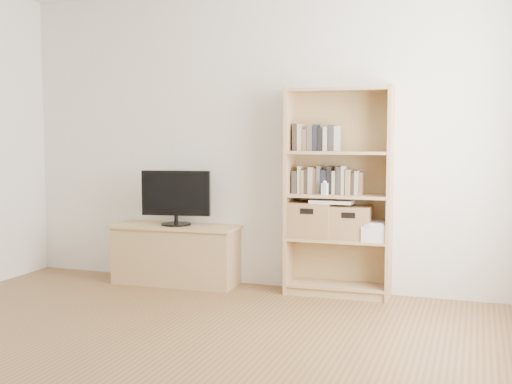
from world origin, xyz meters
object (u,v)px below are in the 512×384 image
at_px(baby_monitor, 325,189).
at_px(basket_right, 351,222).
at_px(tv_stand, 177,256).
at_px(bookshelf, 338,192).
at_px(laptop, 332,201).
at_px(basket_left, 311,220).
at_px(television, 176,198).

relative_size(baby_monitor, basket_right, 0.29).
relative_size(tv_stand, bookshelf, 0.64).
xyz_separation_m(tv_stand, laptop, (1.40, 0.04, 0.53)).
xyz_separation_m(tv_stand, basket_right, (1.56, 0.05, 0.36)).
bearing_deg(bookshelf, baby_monitor, -135.00).
height_order(baby_monitor, basket_left, baby_monitor).
relative_size(bookshelf, basket_right, 5.23).
height_order(television, laptop, television).
relative_size(basket_right, laptop, 0.95).
xyz_separation_m(tv_stand, baby_monitor, (1.36, -0.05, 0.64)).
xyz_separation_m(television, baby_monitor, (1.36, -0.05, 0.12)).
height_order(tv_stand, basket_right, basket_right).
height_order(baby_monitor, laptop, baby_monitor).
height_order(bookshelf, basket_right, bookshelf).
bearing_deg(television, bookshelf, -8.26).
bearing_deg(basket_right, television, 179.63).
bearing_deg(basket_left, laptop, -3.27).
height_order(basket_left, laptop, laptop).
bearing_deg(basket_left, baby_monitor, -33.92).
bearing_deg(tv_stand, basket_right, -0.42).
xyz_separation_m(tv_stand, basket_left, (1.22, 0.04, 0.37)).
xyz_separation_m(basket_left, laptop, (0.18, -0.01, 0.16)).
bearing_deg(tv_stand, baby_monitor, -4.21).
xyz_separation_m(bookshelf, laptop, (-0.05, -0.02, -0.08)).
height_order(television, basket_left, television).
relative_size(television, laptop, 1.79).
relative_size(tv_stand, baby_monitor, 11.47).
bearing_deg(laptop, bookshelf, 19.22).
bearing_deg(basket_left, bookshelf, 1.44).
xyz_separation_m(television, basket_left, (1.22, 0.04, -0.14)).
xyz_separation_m(bookshelf, basket_left, (-0.23, -0.01, -0.24)).
relative_size(tv_stand, laptop, 3.17).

